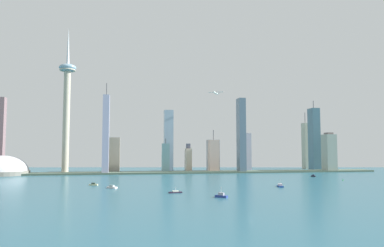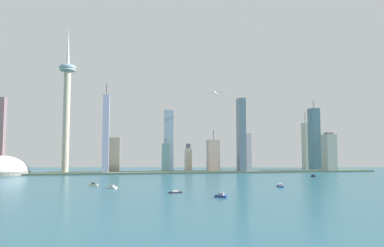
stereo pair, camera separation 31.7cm
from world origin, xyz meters
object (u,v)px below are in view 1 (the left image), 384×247
object	(u,v)px
skyscraper_5	(213,155)
skyscraper_9	(114,155)
skyscraper_4	(166,158)
boat_4	(313,176)
skyscraper_11	(168,141)
skyscraper_12	(329,153)
boat_1	(175,192)
skyscraper_3	(188,159)
skyscraper_7	(106,134)
skyscraper_0	(245,152)
skyscraper_1	(314,139)
boat_3	(112,187)
observation_tower	(67,98)
skyscraper_6	(306,146)
channel_buoy_0	(343,180)
skyscraper_2	(213,156)
boat_0	(221,196)
skyscraper_10	(241,135)
airplane	(216,93)
boat_6	(280,186)
boat_2	(93,184)
stadium_dome	(1,171)

from	to	relation	value
skyscraper_5	skyscraper_9	bearing A→B (deg)	-168.88
skyscraper_4	boat_4	size ratio (longest dim) A/B	8.64
skyscraper_11	skyscraper_12	size ratio (longest dim) A/B	1.60
boat_1	boat_4	size ratio (longest dim) A/B	1.86
skyscraper_3	skyscraper_7	distance (m)	192.39
skyscraper_0	skyscraper_1	world-z (taller)	skyscraper_1
skyscraper_3	boat_3	world-z (taller)	skyscraper_3
observation_tower	skyscraper_6	distance (m)	601.23
skyscraper_4	channel_buoy_0	bearing A→B (deg)	-42.79
skyscraper_4	skyscraper_2	bearing A→B (deg)	3.02
boat_3	boat_0	bearing A→B (deg)	-0.61
skyscraper_6	boat_4	distance (m)	289.50
skyscraper_11	skyscraper_10	bearing A→B (deg)	-28.26
skyscraper_1	skyscraper_10	bearing A→B (deg)	-163.66
skyscraper_0	skyscraper_5	distance (m)	79.00
skyscraper_2	skyscraper_12	size ratio (longest dim) A/B	1.06
boat_0	skyscraper_6	bearing A→B (deg)	-82.42
airplane	skyscraper_12	bearing A→B (deg)	108.37
skyscraper_0	skyscraper_2	size ratio (longest dim) A/B	0.94
skyscraper_9	boat_4	world-z (taller)	skyscraper_9
skyscraper_6	channel_buoy_0	world-z (taller)	skyscraper_6
skyscraper_5	airplane	size ratio (longest dim) A/B	2.20
boat_0	boat_6	world-z (taller)	boat_0
boat_0	skyscraper_9	bearing A→B (deg)	-29.99
skyscraper_9	skyscraper_1	bearing A→B (deg)	1.42
boat_2	skyscraper_2	bearing A→B (deg)	-114.37
boat_1	boat_0	bearing A→B (deg)	-58.35
stadium_dome	boat_1	size ratio (longest dim) A/B	6.53
observation_tower	skyscraper_7	size ratio (longest dim) A/B	1.67
boat_1	airplane	distance (m)	445.85
skyscraper_9	boat_3	xyz separation A→B (m)	(14.28, -319.13, -36.67)
skyscraper_5	skyscraper_6	world-z (taller)	skyscraper_6
skyscraper_1	skyscraper_3	bearing A→B (deg)	-177.68
skyscraper_0	skyscraper_11	size ratio (longest dim) A/B	0.62
skyscraper_6	skyscraper_9	size ratio (longest dim) A/B	1.94
boat_0	channel_buoy_0	distance (m)	293.23
stadium_dome	skyscraper_9	bearing A→B (deg)	10.42
channel_buoy_0	skyscraper_7	bearing A→B (deg)	150.99
skyscraper_1	airplane	size ratio (longest dim) A/B	5.10
boat_3	airplane	world-z (taller)	airplane
skyscraper_9	channel_buoy_0	distance (m)	460.79
stadium_dome	skyscraper_11	xyz separation A→B (m)	(336.23, 72.30, 63.29)
skyscraper_4	skyscraper_9	distance (m)	113.57
skyscraper_5	skyscraper_12	size ratio (longest dim) A/B	0.83
skyscraper_9	skyscraper_12	size ratio (longest dim) A/B	0.86
skyscraper_5	boat_2	world-z (taller)	skyscraper_5
observation_tower	boat_1	xyz separation A→B (m)	(187.19, -368.54, -157.12)
skyscraper_4	boat_0	xyz separation A→B (m)	(19.93, -407.14, -29.84)
boat_2	airplane	world-z (taller)	airplane
skyscraper_1	skyscraper_10	distance (m)	213.62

